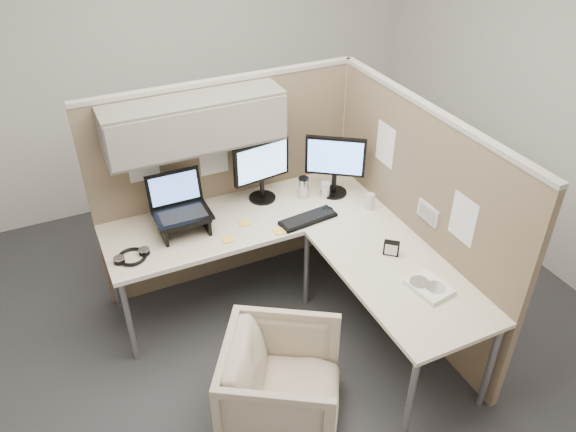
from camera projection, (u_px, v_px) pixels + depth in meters
name	position (u px, v px, depth m)	size (l,w,h in m)	color
ground	(290.00, 334.00, 4.05)	(4.50, 4.50, 0.00)	#2B2B2F
partition_back	(213.00, 156.00, 3.98)	(2.00, 0.36, 1.63)	#806B54
partition_right	(413.00, 216.00, 3.86)	(0.07, 2.03, 1.63)	#806B54
desk	(299.00, 244.00, 3.80)	(2.00, 1.98, 0.73)	beige
office_chair	(282.00, 380.00, 3.29)	(0.66, 0.62, 0.68)	beige
monitor_left	(262.00, 166.00, 4.04)	(0.44, 0.20, 0.47)	black
monitor_right	(335.00, 161.00, 4.11)	(0.38, 0.28, 0.47)	black
laptop_station	(181.00, 211.00, 3.79)	(0.37, 0.32, 0.39)	black
keyboard	(308.00, 219.00, 3.96)	(0.42, 0.14, 0.02)	black
mouse	(327.00, 210.00, 4.04)	(0.09, 0.06, 0.03)	black
travel_mug	(303.00, 187.00, 4.17)	(0.08, 0.08, 0.16)	silver
soda_can_green	(370.00, 201.00, 4.06)	(0.07, 0.07, 0.12)	silver
soda_can_silver	(325.00, 190.00, 4.19)	(0.07, 0.07, 0.12)	silver
sticky_note_b	(279.00, 231.00, 3.85)	(0.08, 0.08, 0.01)	yellow
sticky_note_a	(228.00, 239.00, 3.77)	(0.08, 0.08, 0.01)	yellow
sticky_note_c	(197.00, 221.00, 3.95)	(0.08, 0.08, 0.01)	yellow
sticky_note_d	(245.00, 223.00, 3.93)	(0.08, 0.08, 0.01)	yellow
headphones	(132.00, 256.00, 3.60)	(0.24, 0.21, 0.03)	black
paper_stack	(429.00, 287.00, 3.35)	(0.23, 0.28, 0.03)	white
desk_clock	(391.00, 248.00, 3.61)	(0.10, 0.10, 0.10)	black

